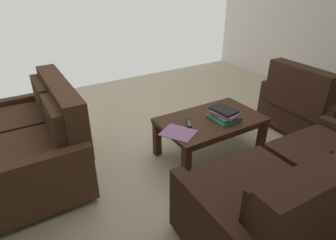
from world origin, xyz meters
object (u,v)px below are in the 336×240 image
object	(u,v)px
sofa_main	(302,190)
coffee_table	(211,124)
loose_magazine	(178,133)
armchair_side	(311,105)
book_stack	(224,115)
loveseat_near	(35,140)
tv_remote	(189,124)

from	to	relation	value
sofa_main	coffee_table	xyz separation A→B (m)	(-0.05, -1.12, 0.01)
sofa_main	loose_magazine	xyz separation A→B (m)	(0.40, -1.04, 0.08)
loose_magazine	armchair_side	bearing A→B (deg)	144.45
loose_magazine	book_stack	bearing A→B (deg)	149.47
sofa_main	coffee_table	bearing A→B (deg)	-92.34
loveseat_near	book_stack	distance (m)	1.84
loose_magazine	coffee_table	bearing A→B (deg)	158.84
sofa_main	armchair_side	world-z (taller)	armchair_side
sofa_main	tv_remote	bearing A→B (deg)	-78.54
armchair_side	coffee_table	bearing A→B (deg)	-9.54
tv_remote	loose_magazine	xyz separation A→B (m)	(0.18, 0.08, -0.01)
armchair_side	book_stack	world-z (taller)	armchair_side
sofa_main	book_stack	bearing A→B (deg)	-98.36
sofa_main	book_stack	distance (m)	1.06
loveseat_near	loose_magazine	world-z (taller)	loveseat_near
book_stack	tv_remote	world-z (taller)	book_stack
coffee_table	loose_magazine	bearing A→B (deg)	9.61
coffee_table	sofa_main	bearing A→B (deg)	87.66
armchair_side	tv_remote	size ratio (longest dim) A/B	6.12
book_stack	loose_magazine	xyz separation A→B (m)	(0.56, 0.00, -0.04)
loveseat_near	armchair_side	size ratio (longest dim) A/B	1.42
sofa_main	tv_remote	distance (m)	1.15
sofa_main	loveseat_near	world-z (taller)	loveseat_near
loveseat_near	book_stack	world-z (taller)	loveseat_near
coffee_table	loveseat_near	bearing A→B (deg)	-20.20
armchair_side	loose_magazine	world-z (taller)	armchair_side
sofa_main	armchair_side	size ratio (longest dim) A/B	1.76
loveseat_near	armchair_side	distance (m)	3.06
sofa_main	coffee_table	world-z (taller)	sofa_main
sofa_main	book_stack	size ratio (longest dim) A/B	5.45
loveseat_near	coffee_table	xyz separation A→B (m)	(-1.61, 0.59, -0.00)
book_stack	loose_magazine	size ratio (longest dim) A/B	1.06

